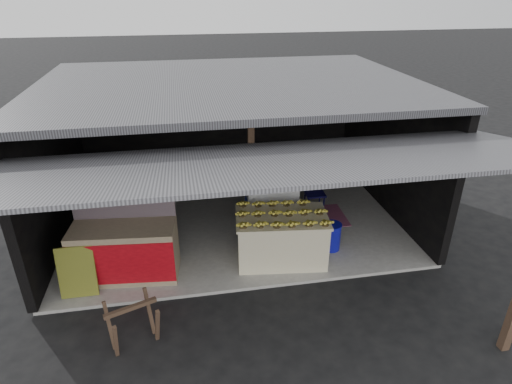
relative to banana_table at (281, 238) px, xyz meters
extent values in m
plane|color=black|center=(-0.66, -0.74, -0.51)|extent=(80.00, 80.00, 0.00)
cube|color=gray|center=(-0.66, 1.76, -0.48)|extent=(7.00, 5.00, 0.06)
cube|color=black|center=(-0.66, 4.26, 1.00)|extent=(7.00, 0.15, 2.90)
cube|color=black|center=(-4.16, 1.76, 1.00)|extent=(0.15, 5.00, 2.90)
cube|color=black|center=(2.84, 1.76, 1.00)|extent=(0.15, 5.00, 2.90)
cube|color=#232326|center=(-0.66, 1.76, 2.45)|extent=(7.20, 5.20, 0.12)
cube|color=#232326|center=(-0.66, -1.69, 2.22)|extent=(7.40, 2.47, 0.48)
cube|color=#4E3527|center=(-0.36, 1.16, 0.97)|extent=(0.12, 0.12, 2.85)
cube|color=beige|center=(0.00, 0.00, -0.02)|extent=(1.68, 1.13, 0.86)
cube|color=beige|center=(0.00, 0.00, 0.43)|extent=(1.75, 1.20, 0.04)
cube|color=white|center=(0.04, 1.09, 0.10)|extent=(1.02, 0.70, 1.12)
cube|color=navy|center=(0.04, 0.75, 0.16)|extent=(0.78, 0.04, 0.33)
cube|color=#B21414|center=(0.04, 0.75, -0.23)|extent=(0.50, 0.03, 0.11)
cube|color=#998466|center=(-2.75, 0.00, 0.03)|extent=(1.80, 0.93, 0.98)
cube|color=red|center=(-2.75, -0.39, 0.03)|extent=(1.73, 0.19, 0.76)
cube|color=white|center=(-2.75, -0.40, 0.03)|extent=(0.59, 0.07, 0.20)
cube|color=#1A194C|center=(-2.75, 0.33, 0.93)|extent=(1.73, 0.22, 0.81)
cube|color=black|center=(-3.49, -0.40, -0.01)|extent=(0.59, 0.20, 0.87)
cube|color=#4E3527|center=(-2.74, -1.90, -0.15)|extent=(0.14, 0.27, 0.71)
cube|color=#4E3527|center=(-2.19, -1.70, -0.15)|extent=(0.14, 0.27, 0.71)
cube|color=#4E3527|center=(-2.86, -1.58, -0.15)|extent=(0.14, 0.27, 0.71)
cube|color=#4E3527|center=(-2.32, -1.37, -0.15)|extent=(0.14, 0.27, 0.71)
cube|color=#4E3527|center=(-2.53, -1.64, 0.16)|extent=(0.70, 0.31, 0.06)
cylinder|color=#0E0F9A|center=(1.03, 0.15, -0.20)|extent=(0.35, 0.35, 0.51)
cylinder|color=#0C0A37|center=(0.97, 1.49, -0.23)|extent=(0.03, 0.03, 0.44)
cylinder|color=#0C0A37|center=(1.32, 1.48, -0.23)|extent=(0.03, 0.03, 0.44)
cylinder|color=#0C0A37|center=(0.99, 1.84, -0.23)|extent=(0.03, 0.03, 0.44)
cylinder|color=#0C0A37|center=(1.33, 1.82, -0.23)|extent=(0.03, 0.03, 0.44)
cube|color=#0C0A37|center=(1.15, 1.66, -0.01)|extent=(0.44, 0.44, 0.04)
cube|color=#0C0A37|center=(1.16, 1.85, 0.22)|extent=(0.43, 0.06, 0.45)
cube|color=maroon|center=(1.02, 1.40, -0.45)|extent=(1.54, 1.05, 0.01)
cube|color=black|center=(-1.46, 4.16, 1.40)|extent=(0.32, 0.03, 0.42)
cube|color=#4C4C59|center=(-1.46, 4.14, 1.40)|extent=(0.26, 0.02, 0.34)
cube|color=black|center=(-0.86, 4.16, 1.42)|extent=(0.32, 0.03, 0.42)
cube|color=#4C4C59|center=(-0.86, 4.14, 1.42)|extent=(0.26, 0.02, 0.34)
cube|color=black|center=(-0.16, 4.16, 1.44)|extent=(0.32, 0.03, 0.42)
cube|color=#4C4C59|center=(-0.16, 4.14, 1.44)|extent=(0.26, 0.02, 0.34)
camera|label=1|loc=(-1.64, -6.44, 4.20)|focal=30.00mm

